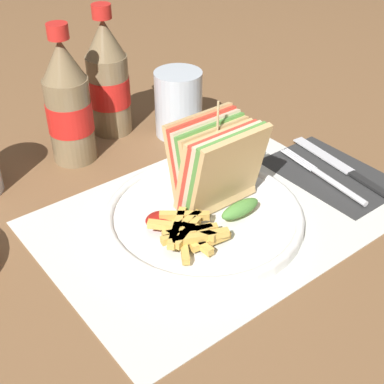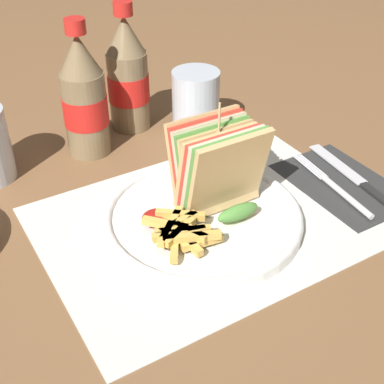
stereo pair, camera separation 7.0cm
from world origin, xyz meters
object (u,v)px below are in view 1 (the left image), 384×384
at_px(plate_main, 201,217).
at_px(fork, 330,180).
at_px(knife, 342,167).
at_px(glass_near, 179,108).
at_px(coke_bottle_far, 108,80).
at_px(coke_bottle_near, 68,105).
at_px(club_sandwich, 217,166).

bearing_deg(plate_main, fork, -12.46).
bearing_deg(plate_main, knife, -7.06).
bearing_deg(glass_near, coke_bottle_far, 136.67).
relative_size(coke_bottle_near, glass_near, 1.94).
xyz_separation_m(knife, glass_near, (-0.13, 0.25, 0.04)).
xyz_separation_m(club_sandwich, glass_near, (0.09, 0.20, -0.02)).
bearing_deg(club_sandwich, coke_bottle_far, 88.53).
bearing_deg(coke_bottle_far, plate_main, -98.03).
xyz_separation_m(plate_main, club_sandwich, (0.03, 0.01, 0.06)).
relative_size(plate_main, fork, 1.52).
bearing_deg(knife, coke_bottle_near, 142.59).
bearing_deg(glass_near, plate_main, -120.01).
xyz_separation_m(fork, glass_near, (-0.08, 0.26, 0.04)).
bearing_deg(coke_bottle_far, club_sandwich, -91.47).
xyz_separation_m(fork, coke_bottle_near, (-0.26, 0.30, 0.08)).
relative_size(club_sandwich, coke_bottle_far, 0.69).
bearing_deg(fork, coke_bottle_far, 121.38).
height_order(fork, glass_near, glass_near).
bearing_deg(plate_main, glass_near, 59.99).
distance_m(knife, coke_bottle_near, 0.42).
distance_m(plate_main, coke_bottle_near, 0.27).
bearing_deg(coke_bottle_near, club_sandwich, -70.43).
relative_size(fork, coke_bottle_near, 0.81).
height_order(coke_bottle_near, glass_near, coke_bottle_near).
height_order(plate_main, coke_bottle_far, coke_bottle_far).
relative_size(plate_main, knife, 1.31).
bearing_deg(coke_bottle_near, knife, -43.24).
xyz_separation_m(club_sandwich, coke_bottle_near, (-0.09, 0.24, 0.02)).
height_order(fork, knife, fork).
distance_m(fork, coke_bottle_near, 0.40).
bearing_deg(coke_bottle_near, coke_bottle_far, 24.45).
relative_size(club_sandwich, glass_near, 1.34).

